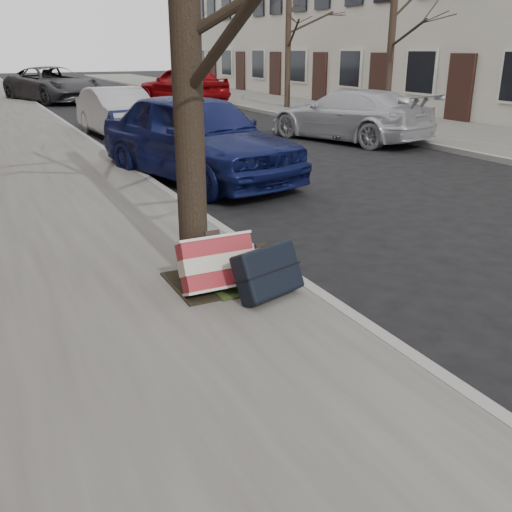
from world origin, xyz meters
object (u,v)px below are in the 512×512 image
suitcase_navy (268,271)px  car_near_front (197,137)px  suitcase_red (217,263)px  car_near_mid (120,113)px

suitcase_navy → car_near_front: size_ratio=0.14×
suitcase_red → car_near_front: car_near_front is taller
car_near_front → suitcase_red: bearing=-121.9°
suitcase_navy → car_near_front: 5.58m
suitcase_navy → car_near_mid: bearing=65.5°
car_near_mid → suitcase_navy: bearing=-101.3°
car_near_front → suitcase_navy: bearing=-117.4°
suitcase_red → suitcase_navy: (0.34, -0.35, -0.01)m
suitcase_red → suitcase_navy: bearing=-46.3°
suitcase_red → car_near_front: (1.73, 5.04, 0.39)m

